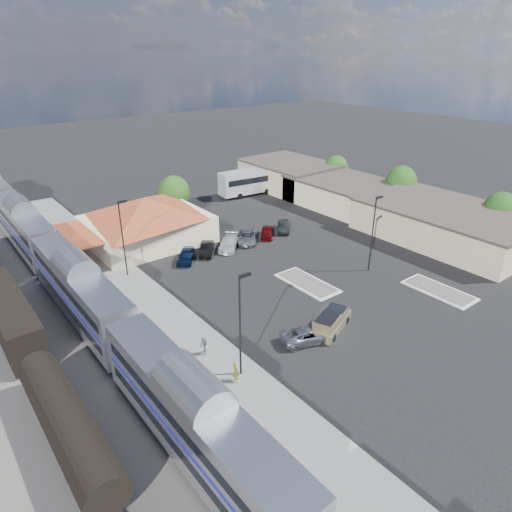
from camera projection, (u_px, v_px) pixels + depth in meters
ground at (293, 302)px, 47.00m from camera, size 280.00×280.00×0.00m
railbed at (59, 339)px, 40.97m from camera, size 16.00×100.00×0.12m
platform at (160, 315)px, 44.56m from camera, size 5.50×92.00×0.18m
passenger_train at (80, 293)px, 42.93m from camera, size 3.00×104.00×5.55m
freight_cars at (11, 318)px, 40.68m from camera, size 2.80×46.00×4.00m
station_depot at (146, 220)px, 60.34m from camera, size 18.35×12.24×6.20m
buildings_east at (364, 198)px, 71.93m from camera, size 14.40×51.40×4.80m
traffic_island_south at (307, 283)px, 50.62m from camera, size 3.30×7.50×0.21m
traffic_island_north at (439, 291)px, 49.04m from camera, size 3.30×7.50×0.21m
lamp_plat_s at (241, 318)px, 34.38m from camera, size 1.08×0.25×9.00m
lamp_plat_n at (123, 233)px, 50.14m from camera, size 1.08×0.25×9.00m
lamp_lot at (374, 228)px, 51.53m from camera, size 1.08×0.25×9.00m
tree_east_a at (501, 210)px, 61.50m from camera, size 4.56×4.56×6.42m
tree_east_b at (401, 183)px, 72.83m from camera, size 4.94×4.94×6.96m
tree_east_c at (336, 169)px, 83.05m from camera, size 4.41×4.41×6.21m
tree_depot at (174, 193)px, 68.49m from camera, size 4.71×4.71×6.63m
pickup_truck at (332, 321)px, 42.16m from camera, size 5.72×3.80×1.86m
suv at (308, 335)px, 40.46m from camera, size 5.43×3.75×1.38m
coach_bus at (256, 180)px, 80.76m from camera, size 14.03×4.51×4.42m
person_a at (236, 372)px, 35.26m from camera, size 0.45×0.67×1.83m
person_b at (204, 346)px, 38.38m from camera, size 0.80×0.94×1.70m
parked_car_a at (186, 256)px, 55.65m from camera, size 4.24×4.54×1.51m
parked_car_b at (207, 249)px, 57.67m from camera, size 3.89×4.36×1.43m
parked_car_c at (229, 243)px, 59.23m from camera, size 5.11×5.12×1.49m
parked_car_d at (247, 237)px, 61.24m from camera, size 5.05×5.48×1.42m
parked_car_e at (267, 232)px, 62.83m from camera, size 3.82×4.10×1.37m
parked_car_f at (283, 226)px, 64.82m from camera, size 3.95×4.32×1.43m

